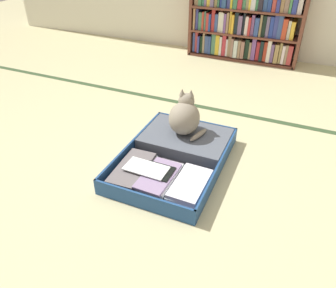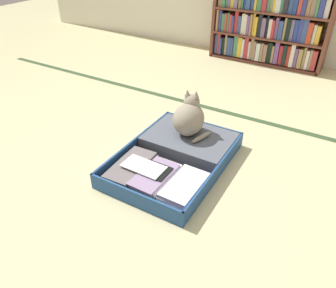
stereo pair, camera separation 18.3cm
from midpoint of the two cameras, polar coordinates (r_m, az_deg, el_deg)
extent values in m
plane|color=#C3BE8E|center=(1.78, 0.87, -7.99)|extent=(10.00, 10.00, 0.00)
cube|color=#344C2D|center=(2.55, 12.36, 5.35)|extent=(4.80, 0.05, 0.00)
cube|color=brown|center=(3.74, 10.21, 20.93)|extent=(0.03, 0.25, 0.77)
cube|color=brown|center=(3.51, 27.83, 16.93)|extent=(0.03, 0.25, 0.77)
cube|color=brown|center=(3.68, 17.77, 13.67)|extent=(1.10, 0.25, 0.02)
cube|color=brown|center=(3.61, 18.48, 17.38)|extent=(1.07, 0.25, 0.02)
cube|color=#3D508C|center=(3.79, 10.49, 17.23)|extent=(0.02, 0.21, 0.20)
cube|color=#AD393B|center=(3.78, 10.93, 17.22)|extent=(0.03, 0.21, 0.22)
cube|color=#3C4292|center=(3.76, 11.17, 16.77)|extent=(0.02, 0.21, 0.17)
cube|color=black|center=(3.77, 11.69, 16.76)|extent=(0.03, 0.21, 0.18)
cube|color=#9B8460|center=(3.75, 12.11, 16.92)|extent=(0.02, 0.21, 0.21)
cube|color=#3C5185|center=(3.75, 12.60, 16.63)|extent=(0.04, 0.21, 0.18)
cube|color=#304783|center=(3.73, 13.10, 16.52)|extent=(0.02, 0.21, 0.19)
cube|color=#497C5C|center=(3.72, 13.74, 16.62)|extent=(0.04, 0.21, 0.22)
cube|color=gold|center=(3.71, 14.38, 16.39)|extent=(0.04, 0.21, 0.20)
cube|color=silver|center=(3.70, 14.90, 16.19)|extent=(0.03, 0.21, 0.19)
cube|color=#B9343F|center=(3.69, 15.48, 16.22)|extent=(0.04, 0.21, 0.22)
cube|color=silver|center=(3.69, 15.92, 15.82)|extent=(0.02, 0.21, 0.18)
cube|color=#957959|center=(3.67, 16.39, 16.03)|extent=(0.03, 0.21, 0.22)
cube|color=#9A7160|center=(3.65, 16.77, 15.67)|extent=(0.02, 0.21, 0.19)
cube|color=silver|center=(3.65, 17.32, 15.43)|extent=(0.04, 0.21, 0.18)
cube|color=#947759|center=(3.64, 17.91, 15.33)|extent=(0.03, 0.21, 0.18)
cube|color=#9E705F|center=(3.64, 18.44, 15.15)|extent=(0.04, 0.21, 0.17)
cube|color=black|center=(3.64, 19.19, 15.20)|extent=(0.04, 0.21, 0.20)
cube|color=#997E5C|center=(3.63, 19.71, 14.88)|extent=(0.02, 0.21, 0.17)
cube|color=#774D90|center=(3.62, 20.26, 15.05)|extent=(0.04, 0.21, 0.22)
cube|color=#B92E35|center=(3.62, 20.92, 14.68)|extent=(0.03, 0.21, 0.18)
cube|color=black|center=(3.60, 21.48, 14.57)|extent=(0.03, 0.21, 0.20)
cube|color=#B73826|center=(3.61, 22.06, 14.44)|extent=(0.03, 0.21, 0.19)
cube|color=silver|center=(3.58, 22.65, 14.40)|extent=(0.04, 0.21, 0.22)
cube|color=slate|center=(3.59, 23.16, 14.03)|extent=(0.03, 0.21, 0.18)
cube|color=#A18450|center=(3.58, 23.78, 13.85)|extent=(0.04, 0.21, 0.18)
cube|color=#95814D|center=(3.58, 24.41, 13.88)|extent=(0.02, 0.21, 0.20)
cube|color=silver|center=(3.58, 24.82, 13.57)|extent=(0.03, 0.21, 0.18)
cube|color=#988062|center=(3.58, 25.29, 13.52)|extent=(0.02, 0.21, 0.19)
cube|color=#B63D3F|center=(3.57, 25.82, 13.33)|extent=(0.04, 0.21, 0.19)
cube|color=brown|center=(3.56, 19.21, 21.03)|extent=(1.07, 0.25, 0.02)
cube|color=#A47D51|center=(3.71, 10.74, 20.74)|extent=(0.02, 0.21, 0.21)
cube|color=#3B3D8A|center=(3.72, 11.23, 20.66)|extent=(0.03, 0.21, 0.21)
cube|color=#40755A|center=(3.71, 11.74, 20.33)|extent=(0.04, 0.21, 0.18)
cube|color=#BA3F30|center=(3.70, 12.19, 20.29)|extent=(0.02, 0.21, 0.18)
cube|color=#48775F|center=(3.69, 12.58, 20.29)|extent=(0.02, 0.21, 0.19)
cube|color=#C13834|center=(3.68, 12.95, 20.08)|extent=(0.03, 0.21, 0.18)
cube|color=navy|center=(3.66, 13.31, 19.93)|extent=(0.02, 0.21, 0.17)
cube|color=#BD3130|center=(3.67, 13.92, 20.23)|extent=(0.03, 0.21, 0.21)
cube|color=#3B528C|center=(3.66, 14.43, 19.80)|extent=(0.03, 0.21, 0.17)
cube|color=beige|center=(3.65, 15.07, 19.86)|extent=(0.04, 0.21, 0.20)
cube|color=silver|center=(3.63, 15.48, 19.71)|extent=(0.02, 0.21, 0.19)
cube|color=#774E93|center=(3.62, 15.84, 19.57)|extent=(0.02, 0.21, 0.19)
cube|color=#977757|center=(3.61, 16.28, 19.59)|extent=(0.02, 0.21, 0.20)
cube|color=gold|center=(3.62, 16.76, 19.62)|extent=(0.02, 0.21, 0.21)
cube|color=gold|center=(3.60, 17.09, 19.26)|extent=(0.02, 0.21, 0.18)
cube|color=#1D282D|center=(3.60, 17.72, 19.38)|extent=(0.04, 0.21, 0.21)
cube|color=slate|center=(3.59, 18.29, 18.99)|extent=(0.04, 0.21, 0.18)
cube|color=black|center=(3.58, 18.92, 19.09)|extent=(0.02, 0.21, 0.21)
cube|color=beige|center=(3.57, 19.34, 18.75)|extent=(0.03, 0.21, 0.18)
cube|color=red|center=(3.57, 19.79, 18.56)|extent=(0.02, 0.21, 0.17)
cube|color=#764E83|center=(3.57, 20.35, 18.70)|extent=(0.03, 0.21, 0.20)
cube|color=#344E90|center=(3.56, 20.95, 18.33)|extent=(0.04, 0.21, 0.17)
cube|color=#8C7651|center=(3.54, 21.61, 18.43)|extent=(0.02, 0.21, 0.21)
cube|color=black|center=(3.55, 22.13, 18.29)|extent=(0.04, 0.21, 0.20)
cube|color=slate|center=(3.55, 22.70, 18.13)|extent=(0.03, 0.21, 0.20)
cube|color=#273B94|center=(3.54, 23.30, 17.98)|extent=(0.04, 0.21, 0.20)
cube|color=#38408C|center=(3.54, 23.96, 17.96)|extent=(0.04, 0.21, 0.21)
cube|color=#38528F|center=(3.52, 24.61, 17.75)|extent=(0.04, 0.21, 0.21)
cube|color=#C04127|center=(3.51, 25.27, 17.35)|extent=(0.04, 0.21, 0.19)
cube|color=silver|center=(3.53, 25.91, 17.12)|extent=(0.03, 0.21, 0.17)
cube|color=yellow|center=(3.53, 26.45, 16.91)|extent=(0.04, 0.21, 0.17)
cube|color=#3C7452|center=(3.55, 17.82, 22.88)|extent=(0.04, 0.21, 0.17)
cube|color=#B6303C|center=(3.54, 18.60, 22.79)|extent=(0.04, 0.21, 0.18)
cube|color=#4A885D|center=(3.55, 19.31, 22.60)|extent=(0.03, 0.21, 0.17)
cube|color=gray|center=(3.54, 19.86, 22.57)|extent=(0.03, 0.21, 0.18)
cube|color=gold|center=(3.53, 20.24, 22.52)|extent=(0.02, 0.21, 0.19)
cube|color=silver|center=(3.52, 20.77, 22.35)|extent=(0.04, 0.21, 0.18)
cube|color=#388354|center=(3.52, 21.40, 22.35)|extent=(0.02, 0.21, 0.20)
cube|color=#28232E|center=(3.51, 21.91, 22.04)|extent=(0.04, 0.21, 0.18)
cube|color=#324F88|center=(3.51, 22.68, 21.93)|extent=(0.04, 0.21, 0.18)
cube|color=navy|center=(3.50, 23.37, 21.89)|extent=(0.04, 0.21, 0.20)
cube|color=#B9423B|center=(3.49, 24.09, 21.78)|extent=(0.04, 0.21, 0.21)
cube|color=#363A8A|center=(3.48, 24.64, 21.42)|extent=(0.03, 0.21, 0.18)
cube|color=#98754C|center=(3.48, 25.33, 21.51)|extent=(0.03, 0.21, 0.21)
cube|color=#927361|center=(3.48, 26.00, 21.33)|extent=(0.04, 0.21, 0.21)
cube|color=#448450|center=(3.46, 26.55, 21.10)|extent=(0.02, 0.21, 0.20)
cube|color=#303D8D|center=(3.46, 27.12, 20.83)|extent=(0.04, 0.21, 0.19)
cube|color=silver|center=(3.47, 27.89, 20.57)|extent=(0.04, 0.21, 0.18)
cube|color=navy|center=(1.80, 0.72, -7.01)|extent=(0.56, 0.41, 0.01)
cube|color=navy|center=(1.65, -2.69, -9.72)|extent=(0.56, 0.02, 0.10)
cube|color=navy|center=(1.90, -6.51, -3.25)|extent=(0.02, 0.40, 0.10)
cube|color=navy|center=(1.69, 8.93, -8.90)|extent=(0.02, 0.40, 0.10)
cube|color=#4E495B|center=(1.80, 0.72, -6.77)|extent=(0.54, 0.38, 0.01)
cube|color=navy|center=(2.09, 6.21, -0.71)|extent=(0.56, 0.41, 0.01)
cube|color=navy|center=(2.22, 8.42, 2.67)|extent=(0.56, 0.02, 0.10)
cube|color=navy|center=(2.17, -0.28, 2.28)|extent=(0.02, 0.40, 0.10)
cube|color=navy|center=(2.00, 13.42, -1.94)|extent=(0.02, 0.40, 0.10)
cube|color=#4E495B|center=(2.09, 6.22, -0.48)|extent=(0.54, 0.38, 0.01)
cylinder|color=black|center=(1.93, 3.69, -3.35)|extent=(0.54, 0.02, 0.02)
cube|color=#997496|center=(1.86, -4.07, -4.79)|extent=(0.16, 0.35, 0.01)
cube|color=slate|center=(1.86, -3.75, -4.27)|extent=(0.16, 0.35, 0.02)
cube|color=slate|center=(1.84, -3.79, -3.85)|extent=(0.18, 0.34, 0.02)
cube|color=#2F4F66|center=(1.78, 0.45, -6.48)|extent=(0.16, 0.31, 0.02)
cube|color=white|center=(1.78, 0.95, -5.76)|extent=(0.16, 0.29, 0.02)
cube|color=#927DA4|center=(1.76, 0.54, -5.51)|extent=(0.17, 0.29, 0.01)
cube|color=#8871A3|center=(1.72, 5.80, -8.40)|extent=(0.16, 0.30, 0.02)
cube|color=silver|center=(1.72, 5.84, -7.57)|extent=(0.17, 0.30, 0.02)
cube|color=silver|center=(1.70, 6.03, -7.25)|extent=(0.16, 0.29, 0.02)
cube|color=white|center=(1.79, -1.39, -4.04)|extent=(0.24, 0.13, 0.01)
cube|color=black|center=(1.77, 0.55, -4.70)|extent=(0.17, 0.13, 0.01)
cube|color=#535B67|center=(2.06, 6.29, 0.40)|extent=(0.53, 0.38, 0.09)
torus|color=white|center=(2.04, 7.56, 1.13)|extent=(0.10, 0.10, 0.01)
cylinder|color=black|center=(2.26, 4.71, 3.57)|extent=(0.02, 0.02, 0.09)
cylinder|color=black|center=(2.17, 12.02, 1.44)|extent=(0.02, 0.02, 0.09)
cube|color=yellow|center=(1.65, -1.26, -10.64)|extent=(0.03, 0.00, 0.03)
cube|color=yellow|center=(1.64, -1.66, -9.93)|extent=(0.04, 0.00, 0.03)
cube|color=red|center=(1.71, -5.05, -9.05)|extent=(0.03, 0.00, 0.02)
ellipsoid|color=gray|center=(2.01, 6.22, 4.25)|extent=(0.23, 0.25, 0.20)
ellipsoid|color=gray|center=(2.09, 6.61, 3.94)|extent=(0.14, 0.10, 0.11)
sphere|color=gray|center=(2.01, 6.78, 7.21)|extent=(0.10, 0.10, 0.10)
cone|color=gray|center=(1.98, 7.63, 8.55)|extent=(0.04, 0.04, 0.04)
cone|color=gray|center=(1.99, 6.08, 8.82)|extent=(0.04, 0.04, 0.04)
sphere|color=yellow|center=(2.04, 7.59, 7.75)|extent=(0.02, 0.02, 0.02)
sphere|color=yellow|center=(2.05, 6.61, 7.92)|extent=(0.02, 0.02, 0.02)
ellipsoid|color=gray|center=(2.00, 8.52, 1.14)|extent=(0.08, 0.17, 0.03)
camera|label=1|loc=(0.09, -87.17, 1.89)|focal=34.86mm
camera|label=2|loc=(0.09, 92.83, -1.89)|focal=34.86mm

